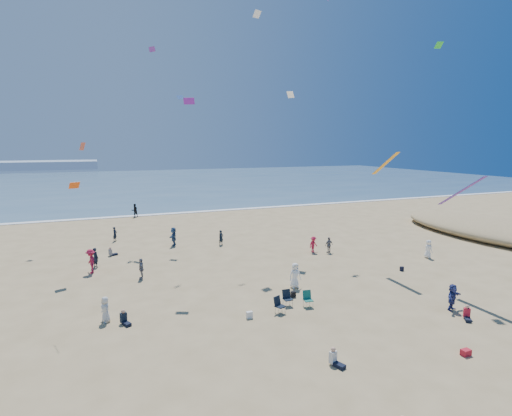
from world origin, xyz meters
name	(u,v)px	position (x,y,z in m)	size (l,w,h in m)	color
ground	(287,412)	(0.00, 0.00, 0.00)	(220.00, 220.00, 0.00)	tan
ocean	(121,183)	(0.00, 95.00, 0.03)	(220.00, 100.00, 0.06)	#476B84
surf_line	(144,215)	(0.00, 45.00, 0.04)	(220.00, 1.20, 0.08)	white
standing_flyers	(226,261)	(3.04, 16.81, 0.86)	(29.03, 49.26, 1.90)	black
seated_group	(256,314)	(1.87, 7.61, 0.42)	(19.43, 28.47, 0.84)	silver
chair_cluster	(292,301)	(4.55, 8.42, 0.50)	(2.73, 1.51, 1.00)	black
white_tote	(249,315)	(1.65, 8.15, 0.20)	(0.35, 0.20, 0.40)	white
black_backpack	(293,294)	(5.47, 10.06, 0.19)	(0.30, 0.22, 0.38)	black
cooler	(466,352)	(9.70, 0.48, 0.15)	(0.45, 0.30, 0.30)	red
navy_bag	(402,269)	(15.97, 11.76, 0.17)	(0.28, 0.18, 0.34)	black
kites_aloft	(318,90)	(9.05, 13.63, 13.77)	(42.60, 43.91, 27.78)	#D4470E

